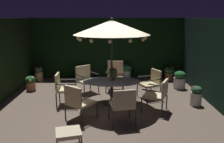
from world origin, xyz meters
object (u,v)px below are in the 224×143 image
patio_chair_south (115,74)px  potted_plant_back_left (127,71)px  centerpiece_planter (113,73)px  patio_chair_northeast (123,103)px  patio_umbrella (112,28)px  potted_plant_left_far (196,96)px  patio_chair_southeast (152,82)px  potted_plant_right_far (180,80)px  patio_dining_table (112,85)px  patio_chair_east (159,93)px  patio_chair_southwest (86,78)px  ottoman_footrest (69,133)px  potted_plant_right_near (169,73)px  patio_chair_north (78,100)px  potted_plant_left_near (81,72)px  patio_chair_west (64,87)px  potted_plant_back_right (39,73)px  potted_plant_back_center (31,83)px

patio_chair_south → potted_plant_back_left: patio_chair_south is taller
centerpiece_planter → patio_chair_northeast: bearing=-81.1°
patio_umbrella → potted_plant_left_far: bearing=-3.1°
patio_chair_southeast → potted_plant_right_far: bearing=38.9°
patio_dining_table → patio_chair_south: 1.46m
patio_chair_east → patio_chair_southwest: (-2.24, 1.72, -0.00)m
ottoman_footrest → potted_plant_right_far: size_ratio=0.91×
patio_chair_south → potted_plant_right_near: 2.73m
patio_chair_north → potted_plant_right_far: bearing=38.8°
potted_plant_left_near → potted_plant_back_left: 2.00m
patio_chair_south → ottoman_footrest: (-1.01, -3.94, -0.28)m
patio_chair_northeast → patio_chair_southwest: size_ratio=1.00×
patio_chair_southeast → ottoman_footrest: (-2.20, -3.07, -0.23)m
patio_chair_west → potted_plant_right_near: size_ratio=1.74×
patio_umbrella → patio_chair_northeast: 2.28m
patio_chair_southeast → potted_plant_right_near: patio_chair_southeast is taller
patio_chair_east → patio_chair_southeast: (0.01, 1.20, -0.00)m
patio_chair_northeast → ottoman_footrest: (-1.16, -1.07, -0.25)m
patio_chair_west → centerpiece_planter: bearing=7.6°
centerpiece_planter → patio_chair_south: 1.38m
patio_chair_southeast → patio_chair_south: patio_chair_south is taller
potted_plant_right_near → patio_chair_southeast: bearing=-116.7°
patio_chair_east → patio_chair_west: patio_chair_west is taller
patio_chair_south → potted_plant_back_right: 3.43m
patio_umbrella → potted_plant_left_far: patio_umbrella is taller
ottoman_footrest → potted_plant_right_near: potted_plant_right_near is taller
potted_plant_left_near → potted_plant_left_far: (3.92, -3.05, -0.02)m
patio_umbrella → potted_plant_back_left: size_ratio=4.04×
centerpiece_planter → patio_chair_north: centerpiece_planter is taller
patio_chair_northeast → potted_plant_right_near: size_ratio=1.69×
patio_chair_east → potted_plant_back_right: size_ratio=1.55×
ottoman_footrest → potted_plant_left_near: size_ratio=0.99×
patio_dining_table → potted_plant_right_near: (2.45, 2.84, -0.30)m
patio_chair_northeast → patio_chair_south: 2.87m
potted_plant_back_right → patio_chair_north: bearing=-60.1°
ottoman_footrest → patio_chair_southeast: bearing=54.4°
patio_chair_north → potted_plant_left_near: size_ratio=1.54×
patio_chair_north → potted_plant_back_left: patio_chair_north is taller
centerpiece_planter → potted_plant_left_far: (2.52, -0.27, -0.66)m
potted_plant_left_far → potted_plant_back_left: size_ratio=0.94×
potted_plant_left_far → patio_dining_table: bearing=176.9°
centerpiece_planter → potted_plant_right_near: size_ratio=0.71×
patio_chair_south → potted_plant_back_left: size_ratio=1.61×
patio_dining_table → potted_plant_back_right: (-3.07, 2.67, -0.30)m
potted_plant_back_right → potted_plant_back_center: potted_plant_back_right is taller
patio_chair_north → potted_plant_left_near: (-0.49, 4.08, -0.21)m
potted_plant_left_near → potted_plant_right_near: bearing=-1.0°
patio_umbrella → patio_chair_south: size_ratio=2.51×
patio_chair_northeast → potted_plant_back_center: size_ratio=1.76×
centerpiece_planter → potted_plant_back_right: (-3.11, 2.54, -0.65)m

